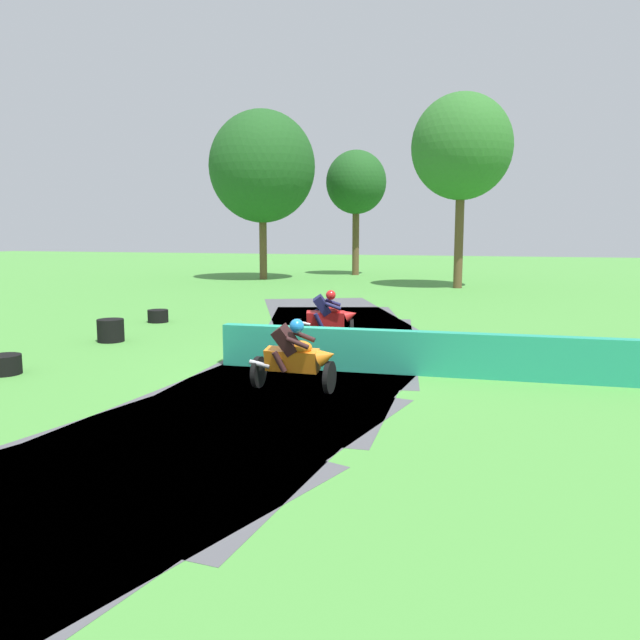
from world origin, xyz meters
name	(u,v)px	position (x,y,z in m)	size (l,w,h in m)	color
ground_plane	(309,369)	(0.00, 0.00, 0.00)	(120.00, 120.00, 0.00)	#4C933D
track_asphalt	(275,366)	(-0.76, -0.02, 0.00)	(8.22, 28.43, 0.01)	#515156
safety_barrier	(608,362)	(5.92, 0.15, 0.45)	(0.30, 15.66, 0.90)	#239375
motorcycle_lead_orange	(296,357)	(0.32, -1.93, 0.65)	(1.69, 0.77, 1.43)	black
motorcycle_chase_red	(328,317)	(-0.47, 3.38, 0.66)	(1.71, 1.03, 1.43)	black
tire_stack_mid_a	(4,365)	(-5.90, -2.19, 0.20)	(0.68, 0.68, 0.40)	black
tire_stack_mid_b	(111,330)	(-6.02, 1.76, 0.30)	(0.70, 0.70, 0.60)	black
tire_stack_far	(158,316)	(-6.63, 5.28, 0.20)	(0.65, 0.65, 0.40)	black
traffic_cone	(615,363)	(6.23, 1.25, 0.22)	(0.28, 0.28, 0.44)	orange
tree_far_left	(356,183)	(-5.09, 27.82, 5.89)	(3.85, 3.85, 7.96)	brown
tree_far_right	(462,147)	(1.91, 20.10, 6.95)	(4.95, 4.95, 9.59)	brown
tree_mid_rise	(262,167)	(-9.57, 22.74, 6.55)	(6.16, 6.16, 9.79)	brown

